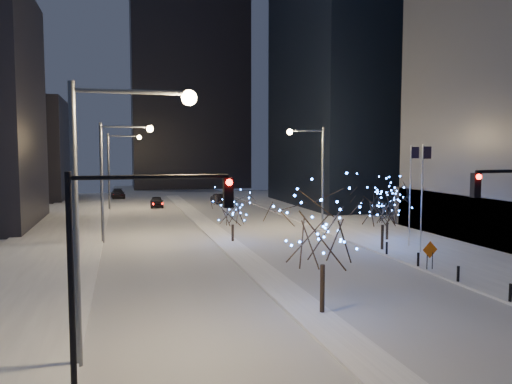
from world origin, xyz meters
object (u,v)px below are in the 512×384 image
object	(u,v)px
car_far	(118,194)
traffic_signal_west	(122,242)
street_lamp_east	(314,164)
holiday_tree_plaza_near	(383,203)
car_mid	(219,199)
street_lamp_w_mid	(115,165)
car_near	(157,202)
holiday_tree_median_near	(323,226)
holiday_tree_median_far	(233,209)
construction_sign	(430,252)
street_lamp_w_far	(117,160)
street_lamp_w_near	(106,183)
holiday_tree_plaza_far	(387,209)

from	to	relation	value
car_far	traffic_signal_west	bearing A→B (deg)	-93.53
street_lamp_east	holiday_tree_plaza_near	bearing A→B (deg)	-86.61
car_mid	holiday_tree_plaza_near	size ratio (longest dim) A/B	0.79
street_lamp_w_mid	street_lamp_east	bearing A→B (deg)	8.96
car_near	holiday_tree_median_near	world-z (taller)	holiday_tree_median_near
holiday_tree_median_far	construction_sign	world-z (taller)	holiday_tree_median_far
street_lamp_w_mid	car_near	size ratio (longest dim) A/B	2.27
holiday_tree_plaza_near	holiday_tree_median_far	bearing A→B (deg)	147.90
car_near	holiday_tree_plaza_near	size ratio (longest dim) A/B	0.79
holiday_tree_median_near	street_lamp_w_far	bearing A→B (deg)	101.34
traffic_signal_west	holiday_tree_plaza_near	size ratio (longest dim) A/B	1.25
car_mid	holiday_tree_plaza_near	world-z (taller)	holiday_tree_plaza_near
street_lamp_w_far	car_far	distance (m)	17.83
holiday_tree_median_near	car_far	bearing A→B (deg)	98.45
holiday_tree_median_far	street_lamp_w_far	bearing A→B (deg)	108.76
street_lamp_w_mid	street_lamp_w_near	bearing A→B (deg)	-90.00
street_lamp_w_mid	car_mid	size ratio (longest dim) A/B	2.26
street_lamp_w_mid	traffic_signal_west	distance (m)	27.06
traffic_signal_west	car_mid	xyz separation A→B (m)	(13.90, 56.09, -4.03)
street_lamp_east	traffic_signal_west	bearing A→B (deg)	-121.69
car_near	car_mid	size ratio (longest dim) A/B	0.99
car_far	holiday_tree_plaza_far	size ratio (longest dim) A/B	1.25
street_lamp_w_far	traffic_signal_west	bearing A→B (deg)	-89.45
holiday_tree_median_far	car_far	bearing A→B (deg)	102.01
car_mid	car_far	distance (m)	19.31
car_near	traffic_signal_west	bearing A→B (deg)	-92.48
car_near	holiday_tree_median_near	bearing A→B (deg)	-82.41
street_lamp_w_far	car_far	bearing A→B (deg)	90.21
street_lamp_w_far	holiday_tree_median_near	world-z (taller)	street_lamp_w_far
street_lamp_w_far	street_lamp_w_near	bearing A→B (deg)	-90.00
holiday_tree_plaza_far	construction_sign	bearing A→B (deg)	-105.84
car_near	construction_sign	size ratio (longest dim) A/B	2.44
car_near	street_lamp_w_mid	bearing A→B (deg)	-98.61
car_far	holiday_tree_median_near	bearing A→B (deg)	-85.54
street_lamp_w_mid	holiday_tree_median_near	bearing A→B (deg)	-66.83
traffic_signal_west	car_mid	size ratio (longest dim) A/B	1.58
street_lamp_w_far	construction_sign	distance (m)	45.58
holiday_tree_plaza_near	construction_sign	world-z (taller)	holiday_tree_plaza_near
street_lamp_east	construction_sign	distance (m)	19.63
street_lamp_w_near	street_lamp_w_mid	world-z (taller)	same
construction_sign	holiday_tree_median_far	bearing A→B (deg)	124.02
street_lamp_w_mid	holiday_tree_plaza_far	bearing A→B (deg)	-13.74
street_lamp_w_mid	street_lamp_east	distance (m)	19.26
street_lamp_w_far	car_near	world-z (taller)	street_lamp_w_far
street_lamp_w_mid	car_near	world-z (taller)	street_lamp_w_mid
holiday_tree_plaza_near	construction_sign	size ratio (longest dim) A/B	3.10
street_lamp_w_near	holiday_tree_plaza_near	world-z (taller)	street_lamp_w_near
holiday_tree_median_far	street_lamp_east	bearing A→B (deg)	31.11
street_lamp_east	holiday_tree_median_far	world-z (taller)	street_lamp_east
traffic_signal_west	construction_sign	world-z (taller)	traffic_signal_west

